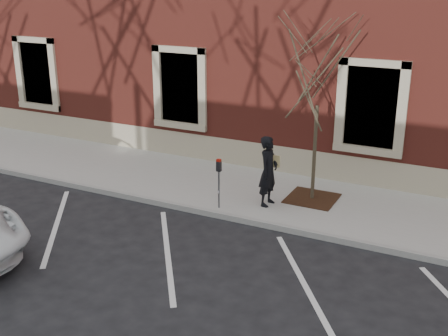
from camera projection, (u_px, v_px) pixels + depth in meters
The scene contains 9 objects.
ground at pixel (213, 216), 14.26m from camera, with size 120.00×120.00×0.00m, color #28282B.
sidewalk_near at pixel (242, 190), 15.71m from camera, with size 40.00×3.50×0.15m, color #B4B2A9.
curb_near at pixel (213, 214), 14.19m from camera, with size 40.00×0.12×0.15m, color #9E9E99.
parking_stripes at pixel (167, 252), 12.40m from camera, with size 28.00×4.40×0.01m, color silver, non-canonical shape.
building_civic at pixel (316, 29), 19.47m from camera, with size 40.00×8.62×8.00m.
man at pixel (268, 171), 14.28m from camera, with size 0.67×0.44×1.83m, color black.
parking_meter at pixel (219, 174), 14.08m from camera, with size 0.12×0.09×1.30m.
tree_grate at pixel (312, 198), 14.93m from camera, with size 1.27×1.27×0.03m, color #3A2412.
sapling at pixel (319, 78), 13.87m from camera, with size 2.76×2.76×4.61m.
Camera 1 is at (6.09, -11.56, 5.86)m, focal length 45.00 mm.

